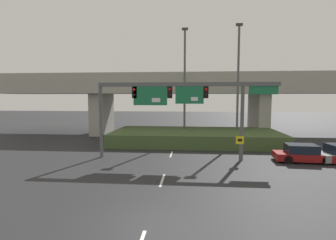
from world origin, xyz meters
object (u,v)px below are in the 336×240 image
Objects in this scene: signal_gantry at (179,97)px; highway_light_pole_far at (238,81)px; parked_sedan_near_right at (303,154)px; highway_light_pole_near at (185,82)px; speed_limit_sign at (240,145)px.

signal_gantry is 10.25m from highway_light_pole_far.
highway_light_pole_near is at bearing 138.28° from parked_sedan_near_right.
highway_light_pole_near is (0.19, 9.47, 1.80)m from signal_gantry.
speed_limit_sign is at bearing -98.35° from highway_light_pole_far.
highway_light_pole_far reaches higher than parked_sedan_near_right.
speed_limit_sign is 5.05m from parked_sedan_near_right.
highway_light_pole_far is at bearing 117.55° from parked_sedan_near_right.
parked_sedan_near_right is at bearing -66.35° from highway_light_pole_far.
highway_light_pole_far is at bearing -13.14° from highway_light_pole_near.
signal_gantry is at bearing -126.44° from highway_light_pole_far.
highway_light_pole_far is (5.99, 8.12, 1.79)m from signal_gantry.
parked_sedan_near_right is (3.63, -8.29, -6.15)m from highway_light_pole_far.
highway_light_pole_near reaches higher than parked_sedan_near_right.
signal_gantry is at bearing -177.10° from parked_sedan_near_right.
signal_gantry is 1.13× the size of highway_light_pole_far.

